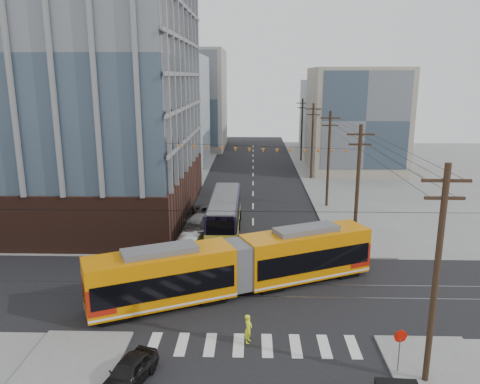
% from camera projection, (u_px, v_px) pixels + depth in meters
% --- Properties ---
extents(ground, '(160.00, 160.00, 0.00)m').
position_uv_depth(ground, '(253.00, 319.00, 29.14)').
color(ground, slate).
extents(office_building, '(30.00, 25.00, 28.60)m').
position_uv_depth(office_building, '(43.00, 80.00, 48.61)').
color(office_building, '#381E16').
rests_on(office_building, ground).
extents(bg_bldg_nw_near, '(18.00, 16.00, 18.00)m').
position_uv_depth(bg_bldg_nw_near, '(152.00, 111.00, 77.89)').
color(bg_bldg_nw_near, '#8C99A5').
rests_on(bg_bldg_nw_near, ground).
extents(bg_bldg_ne_near, '(14.00, 14.00, 16.00)m').
position_uv_depth(bg_bldg_ne_near, '(355.00, 120.00, 73.37)').
color(bg_bldg_ne_near, gray).
rests_on(bg_bldg_ne_near, ground).
extents(bg_bldg_nw_far, '(16.00, 18.00, 20.00)m').
position_uv_depth(bg_bldg_nw_far, '(186.00, 100.00, 96.97)').
color(bg_bldg_nw_far, gray).
rests_on(bg_bldg_nw_far, ground).
extents(bg_bldg_ne_far, '(16.00, 16.00, 14.00)m').
position_uv_depth(bg_bldg_ne_far, '(344.00, 116.00, 92.96)').
color(bg_bldg_ne_far, '#8C99A5').
rests_on(bg_bldg_ne_far, ground).
extents(utility_pole_near, '(0.30, 0.30, 11.00)m').
position_uv_depth(utility_pole_near, '(436.00, 279.00, 21.77)').
color(utility_pole_near, black).
rests_on(utility_pole_near, ground).
extents(utility_pole_far, '(0.30, 0.30, 11.00)m').
position_uv_depth(utility_pole_far, '(302.00, 130.00, 81.93)').
color(utility_pole_far, black).
rests_on(utility_pole_far, ground).
extents(streetcar, '(19.69, 11.12, 3.92)m').
position_uv_depth(streetcar, '(238.00, 266.00, 32.29)').
color(streetcar, '#D27702').
rests_on(streetcar, ground).
extents(city_bus, '(2.77, 12.69, 3.59)m').
position_uv_depth(city_bus, '(225.00, 214.00, 45.11)').
color(city_bus, black).
rests_on(city_bus, ground).
extents(black_sedan, '(2.62, 4.17, 1.32)m').
position_uv_depth(black_sedan, '(129.00, 372.00, 22.78)').
color(black_sedan, black).
rests_on(black_sedan, ground).
extents(parked_car_silver, '(3.17, 5.24, 1.63)m').
position_uv_depth(parked_car_silver, '(195.00, 239.00, 41.02)').
color(parked_car_silver, '#9C9C9C').
rests_on(parked_car_silver, ground).
extents(parked_car_white, '(3.22, 5.17, 1.40)m').
position_uv_depth(parked_car_white, '(201.00, 220.00, 46.79)').
color(parked_car_white, silver).
rests_on(parked_car_white, ground).
extents(parked_car_grey, '(3.29, 5.16, 1.32)m').
position_uv_depth(parked_car_grey, '(204.00, 210.00, 50.30)').
color(parked_car_grey, slate).
rests_on(parked_car_grey, ground).
extents(pedestrian, '(0.58, 0.72, 1.70)m').
position_uv_depth(pedestrian, '(248.00, 329.00, 26.34)').
color(pedestrian, '#EBFF22').
rests_on(pedestrian, ground).
extents(stop_sign, '(0.79, 0.79, 2.30)m').
position_uv_depth(stop_sign, '(399.00, 353.00, 23.47)').
color(stop_sign, red).
rests_on(stop_sign, ground).
extents(jersey_barrier, '(2.57, 4.44, 0.88)m').
position_uv_depth(jersey_barrier, '(347.00, 243.00, 41.12)').
color(jersey_barrier, gray).
rests_on(jersey_barrier, ground).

